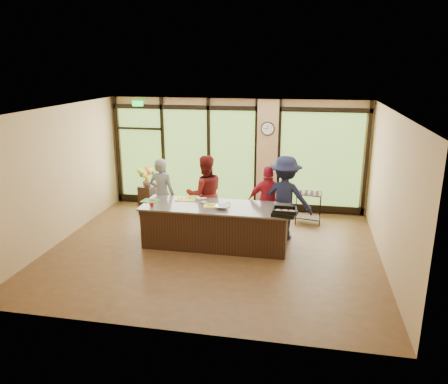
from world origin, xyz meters
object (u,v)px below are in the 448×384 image
at_px(island_base, 216,226).
at_px(cook_left, 162,194).
at_px(roasting_pan, 284,214).
at_px(bar_cart, 308,203).
at_px(flower_stand, 148,200).
at_px(cook_right, 285,198).

relative_size(island_base, cook_left, 1.75).
distance_m(island_base, roasting_pan, 1.63).
relative_size(roasting_pan, bar_cart, 0.53).
height_order(island_base, bar_cart, bar_cart).
bearing_deg(island_base, roasting_pan, -13.71).
distance_m(flower_stand, bar_cart, 4.20).
relative_size(cook_right, roasting_pan, 4.11).
relative_size(cook_left, roasting_pan, 3.77).
xyz_separation_m(cook_left, flower_stand, (-0.76, 1.04, -0.50)).
relative_size(cook_left, bar_cart, 2.00).
distance_m(cook_right, bar_cart, 1.28).
bearing_deg(cook_left, bar_cart, -152.57).
distance_m(roasting_pan, bar_cart, 2.24).
distance_m(cook_left, flower_stand, 1.38).
distance_m(cook_right, flower_stand, 3.85).
height_order(cook_left, roasting_pan, cook_left).
xyz_separation_m(cook_right, bar_cart, (0.54, 1.08, -0.43)).
distance_m(cook_left, cook_right, 2.90).
bearing_deg(island_base, bar_cart, 41.86).
xyz_separation_m(island_base, flower_stand, (-2.21, 1.74, -0.06)).
bearing_deg(bar_cart, roasting_pan, -91.19).
height_order(cook_left, bar_cart, cook_left).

